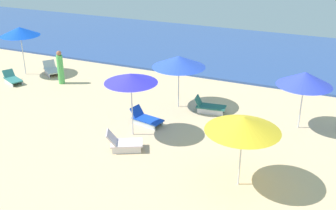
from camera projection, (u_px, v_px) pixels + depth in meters
name	position (u px, v px, depth m)	size (l,w,h in m)	color
ocean	(257.00, 53.00, 26.41)	(60.00, 11.67, 0.12)	#2D4B8C
umbrella_0	(131.00, 78.00, 15.21)	(2.02, 2.02, 2.53)	silver
lounge_chair_0_0	(124.00, 143.00, 14.91)	(1.45, 1.18, 0.75)	silver
lounge_chair_0_1	(146.00, 119.00, 16.91)	(1.46, 0.86, 0.66)	silver
umbrella_2	(243.00, 124.00, 12.17)	(2.30, 2.30, 2.36)	silver
umbrella_3	(305.00, 79.00, 15.86)	(2.15, 2.15, 2.38)	silver
umbrella_4	(20.00, 31.00, 21.79)	(2.09, 2.09, 2.64)	silver
lounge_chair_4_0	(12.00, 79.00, 21.41)	(1.42, 1.07, 0.59)	silver
lounge_chair_4_1	(52.00, 70.00, 22.73)	(1.48, 1.35, 0.63)	silver
umbrella_6	(179.00, 62.00, 17.81)	(2.35, 2.35, 2.38)	silver
lounge_chair_6_0	(209.00, 107.00, 17.98)	(1.39, 0.74, 0.69)	silver
beachgoer_2	(60.00, 68.00, 21.09)	(0.45, 0.45, 1.75)	#52B656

